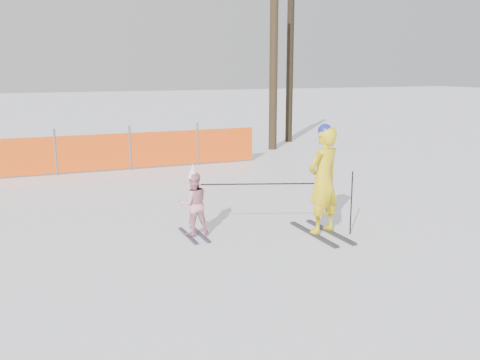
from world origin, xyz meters
The scene contains 5 objects.
ground centered at (0.00, 0.00, 0.00)m, with size 120.00×120.00×0.00m, color white.
adult centered at (1.38, 0.12, 0.96)m, with size 0.77×1.50×1.92m.
child centered at (-0.70, 0.88, 0.58)m, with size 0.54×0.95×1.27m.
ski_poles centered at (0.88, 0.29, 0.78)m, with size 2.43×0.95×1.11m.
tree_trunks centered at (5.69, 10.13, 2.87)m, with size 1.74×1.82×5.87m.
Camera 1 is at (-3.38, -7.54, 2.83)m, focal length 40.00 mm.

